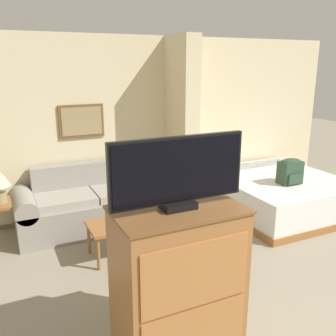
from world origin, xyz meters
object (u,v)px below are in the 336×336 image
Objects in this scene: couch at (93,204)px; coffee_table at (121,227)px; tv at (179,173)px; backpack at (290,171)px; tv_dresser at (178,284)px; bed at (276,193)px.

coffee_table is at bearing -85.44° from couch.
coffee_table is 0.74× the size of tv.
tv is at bearing -93.34° from coffee_table.
backpack is (2.67, 1.70, -0.76)m from tv.
couch is 0.97m from coffee_table.
tv_dresser is 3.44m from bed.
tv_dresser is (-0.10, -1.67, 0.24)m from coffee_table.
tv is 2.72× the size of backpack.
tv is 3.26m from backpack.
coffee_table is 0.38× the size of bed.
tv_dresser is at bearing -93.34° from coffee_table.
couch is 2.88m from tv.
couch is 1.05× the size of bed.
couch is 2.78× the size of coffee_table.
coffee_table is at bearing -171.99° from bed.
couch is at bearing 160.64° from backpack.
coffee_table is 1.69m from tv_dresser.
backpack is at bearing 0.82° from coffee_table.
tv is at bearing -143.39° from bed.
backpack is (2.65, -0.93, 0.40)m from couch.
backpack is at bearing -19.36° from couch.
coffee_table is 2.68m from bed.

